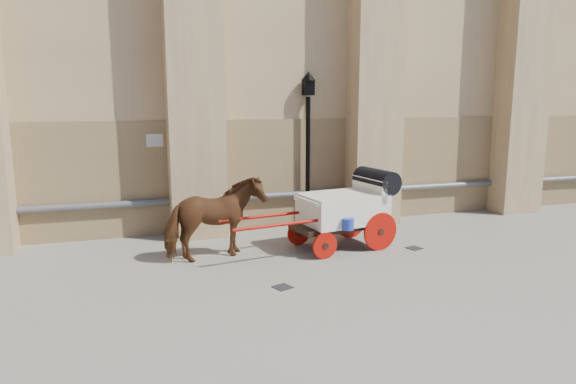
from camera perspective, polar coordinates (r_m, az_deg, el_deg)
name	(u,v)px	position (r m, az deg, el deg)	size (l,w,h in m)	color
ground	(273,276)	(10.54, -1.66, -9.32)	(90.00, 90.00, 0.00)	slate
horse	(215,219)	(11.48, -8.15, -2.99)	(0.99, 2.18, 1.84)	#573218
carriage	(348,206)	(12.43, 6.67, -1.57)	(4.35, 1.78, 1.85)	black
street_lamp	(308,145)	(14.25, 2.22, 5.23)	(0.40, 0.40, 4.27)	black
drain_grate_near	(282,287)	(9.93, -0.62, -10.52)	(0.32, 0.32, 0.01)	black
drain_grate_far	(414,248)	(12.76, 13.84, -6.08)	(0.32, 0.32, 0.01)	black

